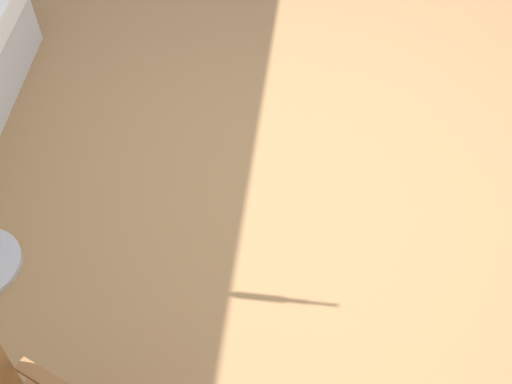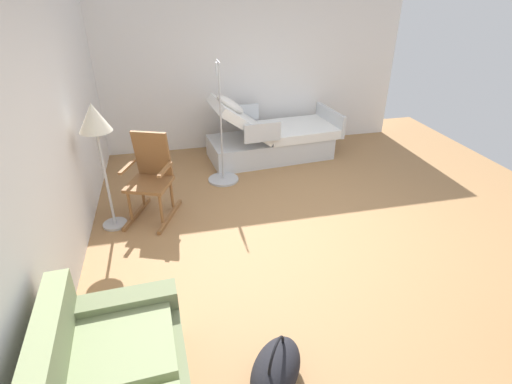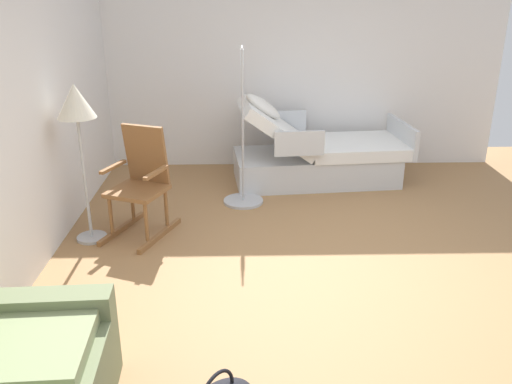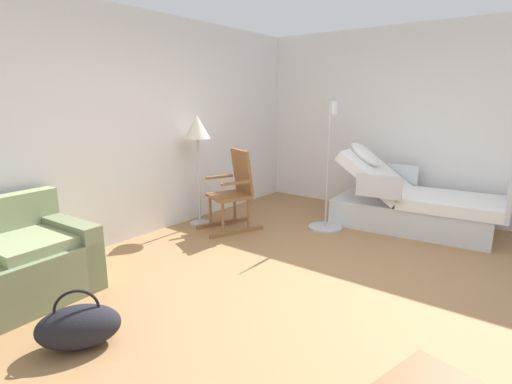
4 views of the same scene
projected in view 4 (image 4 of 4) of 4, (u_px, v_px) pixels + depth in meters
The scene contains 8 objects.
ground_plane at pixel (319, 287), 3.61m from camera, with size 7.25×7.25×0.00m, color #9E7247.
back_wall at pixel (139, 127), 4.79m from camera, with size 6.00×0.10×2.70m, color white.
side_wall at pixel (423, 123), 5.58m from camera, with size 0.10×5.12×2.70m, color white.
hospital_bed at pixel (412, 206), 5.18m from camera, with size 1.15×2.14×1.14m.
rocking_chair at pixel (234, 191), 5.15m from camera, with size 0.88×0.72×1.05m.
floor_lamp at pixel (197, 135), 5.14m from camera, with size 0.34×0.34×1.48m.
duffel_bag at pixel (79, 326), 2.72m from camera, with size 0.64×0.59×0.43m.
iv_pole at pixel (326, 210), 5.20m from camera, with size 0.44×0.44×1.69m.
Camera 4 is at (-2.98, -1.55, 1.69)m, focal length 27.64 mm.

